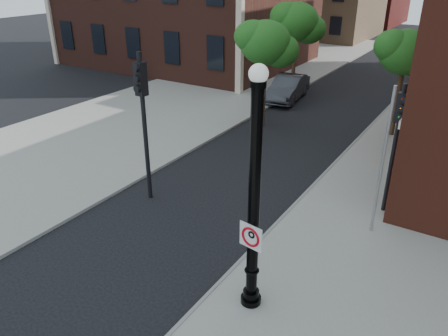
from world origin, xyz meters
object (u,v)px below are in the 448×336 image
Objects in this scene: no_parking_sign at (251,237)px; traffic_signal_left at (143,104)px; lamppost at (254,209)px; traffic_signal_right at (397,130)px; parked_car at (288,88)px.

no_parking_sign is 0.12× the size of traffic_signal_left.
lamppost reaches higher than traffic_signal_right.
parked_car is (-6.98, 17.38, -1.43)m from no_parking_sign.
lamppost is at bearing -22.84° from traffic_signal_left.
traffic_signal_right is at bearing -58.86° from parked_car.
parked_car is at bearing 120.50° from no_parking_sign.
lamppost is at bearing -93.44° from traffic_signal_right.
traffic_signal_right is (1.65, 6.56, 0.88)m from no_parking_sign.
no_parking_sign is 0.14× the size of traffic_signal_right.
no_parking_sign is at bearing -23.95° from traffic_signal_left.
parked_car is 0.87× the size of traffic_signal_left.
lamppost is at bearing 107.93° from no_parking_sign.
no_parking_sign reaches higher than parked_car.
traffic_signal_left reaches higher than parked_car.
lamppost is 9.64× the size of no_parking_sign.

